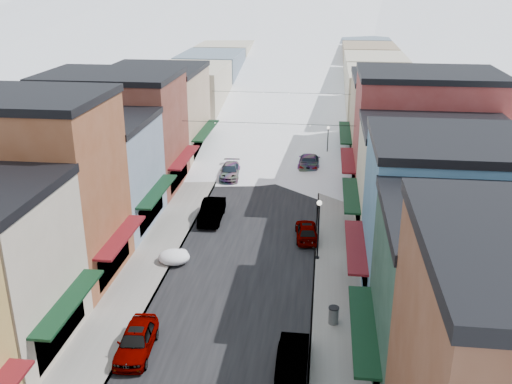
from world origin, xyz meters
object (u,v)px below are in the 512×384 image
(car_dark_hatch, at_px, (212,211))
(car_green_sedan, at_px, (293,357))
(car_silver_sedan, at_px, (136,340))
(streetlamp_near, at_px, (319,222))
(trash_can, at_px, (333,315))

(car_dark_hatch, distance_m, car_green_sedan, 20.12)
(car_silver_sedan, distance_m, streetlamp_near, 15.46)
(trash_can, xyz_separation_m, streetlamp_near, (-1.11, 8.14, 2.27))
(car_dark_hatch, relative_size, trash_can, 4.58)
(car_green_sedan, bearing_deg, car_dark_hatch, -66.67)
(car_silver_sedan, relative_size, car_dark_hatch, 0.90)
(car_green_sedan, bearing_deg, trash_can, -116.30)
(trash_can, bearing_deg, car_dark_hatch, 125.03)
(streetlamp_near, bearing_deg, car_green_sedan, -94.69)
(trash_can, bearing_deg, car_green_sedan, -116.56)
(car_dark_hatch, relative_size, car_green_sedan, 1.11)
(car_silver_sedan, height_order, car_green_sedan, car_silver_sedan)
(car_silver_sedan, xyz_separation_m, streetlamp_near, (9.50, 11.99, 2.21))
(car_silver_sedan, distance_m, car_dark_hatch, 18.13)
(car_silver_sedan, bearing_deg, trash_can, 16.12)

